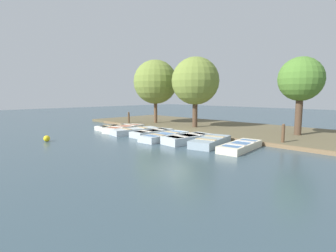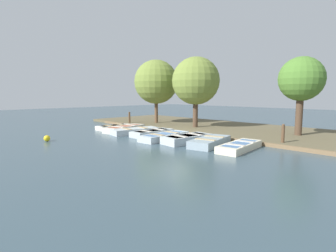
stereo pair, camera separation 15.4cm
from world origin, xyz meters
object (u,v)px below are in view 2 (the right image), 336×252
Objects in this scene: park_tree_left at (196,81)px; rowboat_7 at (240,146)px; rowboat_0 at (114,127)px; buoy at (47,138)px; rowboat_3 at (152,133)px; mooring_post_near at (129,118)px; rowboat_2 at (135,131)px; rowboat_5 at (187,139)px; rowboat_6 at (210,142)px; park_tree_center at (301,80)px; rowboat_1 at (125,128)px; mooring_post_far at (283,135)px; rowboat_4 at (165,136)px; park_tree_far_left at (156,82)px.

rowboat_7 is at bearing 56.36° from park_tree_left.
buoy is (5.64, 1.86, 0.01)m from rowboat_0.
rowboat_3 is 6.40m from mooring_post_near.
rowboat_0 is 3.02m from rowboat_2.
rowboat_5 is 0.94× the size of rowboat_6.
buoy is at bearing -40.46° from park_tree_center.
rowboat_0 is at bearing -107.78° from rowboat_1.
mooring_post_near and mooring_post_far have the same top height.
park_tree_left reaches higher than rowboat_2.
rowboat_2 is at bearing -72.80° from mooring_post_far.
rowboat_4 is at bearing -94.36° from rowboat_6.
rowboat_1 is at bearing -89.50° from rowboat_3.
rowboat_2 reaches higher than buoy.
park_tree_center reaches higher than rowboat_1.
park_tree_left is at bearing 169.97° from rowboat_2.
park_tree_left is at bearing 90.53° from park_tree_far_left.
rowboat_3 is 9.53m from park_tree_center.
rowboat_7 is 0.65× the size of park_tree_center.
rowboat_3 is at bearing -102.34° from rowboat_6.
rowboat_1 is 1.12× the size of rowboat_7.
buoy is at bearing -3.26° from rowboat_2.
mooring_post_near reaches higher than buoy.
rowboat_5 is at bearing 35.06° from park_tree_left.
rowboat_7 is (-0.57, 4.63, -0.02)m from rowboat_4.
rowboat_4 is at bearing -77.42° from rowboat_5.
rowboat_3 is 1.62m from rowboat_4.
rowboat_4 is 8.74m from park_tree_center.
rowboat_0 is 1.56m from rowboat_1.
rowboat_6 is at bearing 89.65° from rowboat_3.
rowboat_3 is 6.21m from rowboat_7.
rowboat_0 is 0.56× the size of park_tree_center.
rowboat_4 is 6.69m from buoy.
mooring_post_near reaches higher than rowboat_3.
rowboat_7 is 0.57× the size of park_tree_far_left.
rowboat_2 is 1.52m from rowboat_3.
rowboat_3 is (-0.06, 2.96, -0.02)m from rowboat_1.
rowboat_2 is at bearing 69.79° from rowboat_1.
mooring_post_far reaches higher than rowboat_7.
rowboat_5 is 0.61× the size of park_tree_center.
rowboat_2 is 4.67m from rowboat_5.
rowboat_2 is (0.28, 3.01, 0.03)m from rowboat_0.
buoy is (8.08, -9.95, -0.41)m from mooring_post_far.
park_tree_far_left reaches higher than rowboat_0.
park_tree_far_left is at bearing -138.82° from rowboat_2.
rowboat_2 is 2.87× the size of mooring_post_far.
rowboat_7 is at bearing 92.56° from rowboat_4.
rowboat_6 is 9.18× the size of buoy.
park_tree_left is at bearing 131.05° from rowboat_0.
rowboat_0 is at bearing -98.76° from rowboat_4.
park_tree_left is at bearing -140.08° from rowboat_5.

